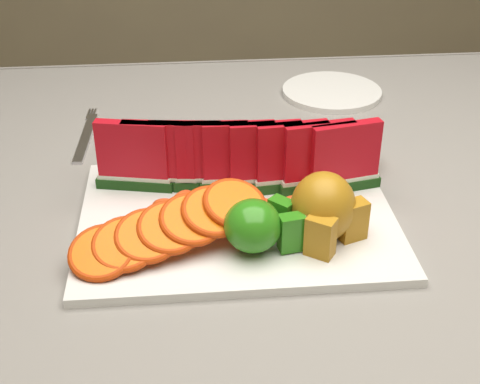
{
  "coord_description": "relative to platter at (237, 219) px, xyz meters",
  "views": [
    {
      "loc": [
        -0.11,
        -0.79,
        1.24
      ],
      "look_at": [
        -0.05,
        -0.09,
        0.81
      ],
      "focal_mm": 50.0,
      "sensor_mm": 36.0,
      "label": 1
    }
  ],
  "objects": [
    {
      "name": "watermelon_row",
      "position": [
        0.01,
        0.07,
        0.05
      ],
      "size": [
        0.39,
        0.07,
        0.1
      ],
      "color": "#0B3F0D",
      "rests_on": "platter"
    },
    {
      "name": "table",
      "position": [
        0.05,
        0.08,
        -0.11
      ],
      "size": [
        1.4,
        0.9,
        0.75
      ],
      "color": "#492816",
      "rests_on": "ground"
    },
    {
      "name": "fork",
      "position": [
        -0.22,
        0.27,
        -0.0
      ],
      "size": [
        0.02,
        0.2,
        0.0
      ],
      "color": "silver",
      "rests_on": "tablecloth"
    },
    {
      "name": "pear_cluster",
      "position": [
        0.1,
        -0.06,
        0.04
      ],
      "size": [
        0.1,
        0.11,
        0.09
      ],
      "color": "#B2660B",
      "rests_on": "platter"
    },
    {
      "name": "apple_cluster",
      "position": [
        0.02,
        -0.07,
        0.04
      ],
      "size": [
        0.11,
        0.09,
        0.06
      ],
      "color": "#1A8919",
      "rests_on": "platter"
    },
    {
      "name": "tangerine_segments",
      "position": [
        0.01,
        0.0,
        0.02
      ],
      "size": [
        0.24,
        0.08,
        0.02
      ],
      "color": "orange",
      "rests_on": "platter"
    },
    {
      "name": "side_plate",
      "position": [
        0.21,
        0.4,
        -0.0
      ],
      "size": [
        0.24,
        0.24,
        0.01
      ],
      "color": "silver",
      "rests_on": "tablecloth"
    },
    {
      "name": "platter",
      "position": [
        0.0,
        0.0,
        0.0
      ],
      "size": [
        0.4,
        0.3,
        0.01
      ],
      "color": "silver",
      "rests_on": "tablecloth"
    },
    {
      "name": "orange_fan_back",
      "position": [
        0.03,
        0.13,
        0.03
      ],
      "size": [
        0.38,
        0.11,
        0.05
      ],
      "color": "red",
      "rests_on": "platter"
    },
    {
      "name": "tablecloth",
      "position": [
        0.05,
        0.08,
        -0.05
      ],
      "size": [
        1.53,
        1.03,
        0.2
      ],
      "color": "slate",
      "rests_on": "table"
    },
    {
      "name": "orange_fan_front",
      "position": [
        -0.08,
        -0.06,
        0.04
      ],
      "size": [
        0.26,
        0.15,
        0.06
      ],
      "color": "red",
      "rests_on": "platter"
    }
  ]
}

